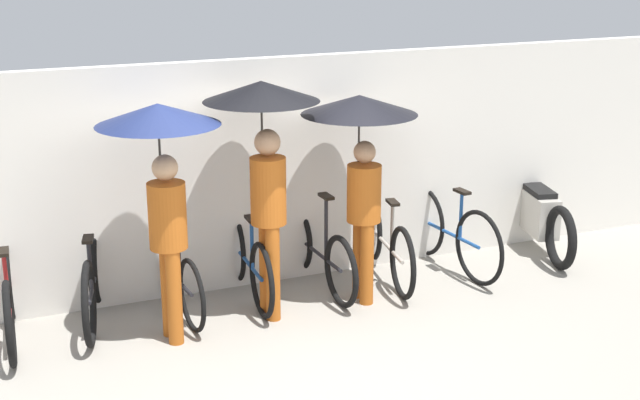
{
  "coord_description": "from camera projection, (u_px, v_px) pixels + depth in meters",
  "views": [
    {
      "loc": [
        -2.49,
        -6.08,
        3.37
      ],
      "look_at": [
        0.61,
        1.19,
        1.0
      ],
      "focal_mm": 50.0,
      "sensor_mm": 36.0,
      "label": 1
    }
  ],
  "objects": [
    {
      "name": "parked_bicycle_2",
      "position": [
        174.0,
        274.0,
        8.22
      ],
      "size": [
        0.44,
        1.66,
        0.99
      ],
      "rotation": [
        0.0,
        0.0,
        1.64
      ],
      "color": "black",
      "rests_on": "ground"
    },
    {
      "name": "parked_bicycle_1",
      "position": [
        93.0,
        281.0,
        7.96
      ],
      "size": [
        0.56,
        1.67,
        0.97
      ],
      "rotation": [
        0.0,
        0.0,
        1.33
      ],
      "color": "black",
      "rests_on": "ground"
    },
    {
      "name": "parked_bicycle_4",
      "position": [
        318.0,
        251.0,
        8.77
      ],
      "size": [
        0.44,
        1.75,
        1.1
      ],
      "rotation": [
        0.0,
        0.0,
        1.58
      ],
      "color": "black",
      "rests_on": "ground"
    },
    {
      "name": "pedestrian_trailing",
      "position": [
        361.0,
        137.0,
        8.18
      ],
      "size": [
        1.08,
        1.08,
        1.96
      ],
      "rotation": [
        0.0,
        0.0,
        -0.05
      ],
      "color": "#B25619",
      "rests_on": "ground"
    },
    {
      "name": "parked_bicycle_0",
      "position": [
        9.0,
        299.0,
        7.6
      ],
      "size": [
        0.44,
        1.69,
        1.05
      ],
      "rotation": [
        0.0,
        0.0,
        1.5
      ],
      "color": "black",
      "rests_on": "ground"
    },
    {
      "name": "parked_bicycle_5",
      "position": [
        386.0,
        242.0,
        9.01
      ],
      "size": [
        0.5,
        1.78,
        1.04
      ],
      "rotation": [
        0.0,
        0.0,
        1.39
      ],
      "color": "black",
      "rests_on": "ground"
    },
    {
      "name": "ground_plane",
      "position": [
        309.0,
        364.0,
        7.26
      ],
      "size": [
        30.0,
        30.0,
        0.0
      ],
      "primitive_type": "plane",
      "color": "gray"
    },
    {
      "name": "back_wall",
      "position": [
        234.0,
        176.0,
        8.6
      ],
      "size": [
        13.57,
        0.12,
        2.25
      ],
      "color": "silver",
      "rests_on": "ground"
    },
    {
      "name": "parked_bicycle_3",
      "position": [
        248.0,
        261.0,
        8.51
      ],
      "size": [
        0.44,
        1.67,
        0.98
      ],
      "rotation": [
        0.0,
        0.0,
        1.51
      ],
      "color": "black",
      "rests_on": "ground"
    },
    {
      "name": "motorcycle",
      "position": [
        538.0,
        215.0,
        9.82
      ],
      "size": [
        0.72,
        1.89,
        0.9
      ],
      "rotation": [
        0.0,
        0.0,
        1.32
      ],
      "color": "black",
      "rests_on": "ground"
    },
    {
      "name": "parked_bicycle_6",
      "position": [
        450.0,
        232.0,
        9.24
      ],
      "size": [
        0.44,
        1.76,
        1.03
      ],
      "rotation": [
        0.0,
        0.0,
        1.64
      ],
      "color": "black",
      "rests_on": "ground"
    },
    {
      "name": "pedestrian_leading",
      "position": [
        161.0,
        155.0,
        7.33
      ],
      "size": [
        1.04,
        1.04,
        2.04
      ],
      "rotation": [
        0.0,
        0.0,
        0.03
      ],
      "color": "#B25619",
      "rests_on": "ground"
    },
    {
      "name": "pedestrian_center",
      "position": [
        264.0,
        133.0,
        7.78
      ],
      "size": [
        1.03,
        1.03,
        2.15
      ],
      "rotation": [
        0.0,
        0.0,
        -0.01
      ],
      "color": "#B25619",
      "rests_on": "ground"
    }
  ]
}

